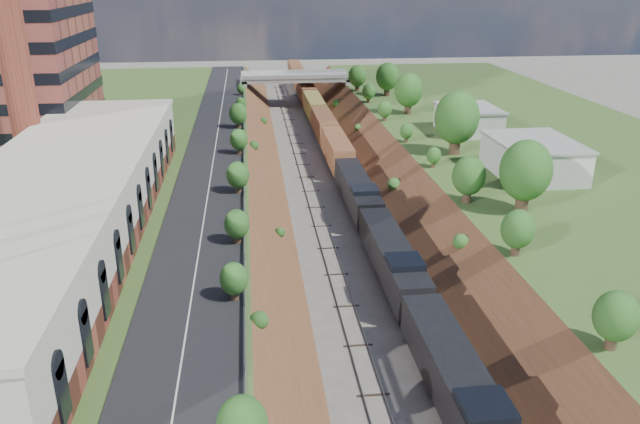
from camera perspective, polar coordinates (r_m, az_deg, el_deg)
platform_left at (r=84.63m, az=-21.60°, el=1.90°), size 44.00×180.00×5.00m
platform_right at (r=92.51m, az=21.89°, el=3.42°), size 44.00×180.00×5.00m
embankment_left at (r=82.43m, az=-6.47°, el=0.96°), size 10.00×180.00×10.00m
embankment_right at (r=85.21m, az=8.49°, el=1.54°), size 10.00×180.00×10.00m
rail_left_track at (r=82.78m, az=-0.65°, el=1.25°), size 1.58×180.00×0.18m
rail_right_track at (r=83.44m, az=2.90°, el=1.39°), size 1.58×180.00×0.18m
road at (r=80.99m, az=-9.81°, el=4.18°), size 8.00×180.00×0.10m
guardrail at (r=80.51m, az=-6.91°, el=4.61°), size 0.10×171.00×0.70m
commercial_building at (r=61.37m, az=-22.67°, el=0.70°), size 14.30×62.30×7.00m
smokestack at (r=77.79m, az=-26.85°, el=16.61°), size 3.20×3.20×40.00m
overpass at (r=141.78m, az=-2.25°, el=11.64°), size 24.50×8.30×7.40m
white_building_near at (r=80.22m, az=18.90°, el=4.63°), size 9.00×12.00×4.00m
white_building_far at (r=99.75m, az=13.40°, el=8.15°), size 8.00×10.00×3.60m
tree_right_large at (r=66.45m, az=18.30°, el=3.57°), size 5.25×5.25×7.61m
tree_left_crest at (r=43.03m, az=-7.42°, el=-8.54°), size 2.45×2.45×3.55m
freight_train at (r=110.49m, az=0.46°, el=7.74°), size 3.13×159.23×4.66m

